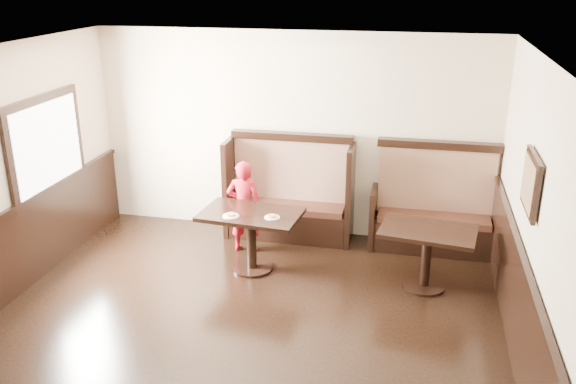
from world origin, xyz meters
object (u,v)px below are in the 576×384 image
(booth_neighbor, at_px, (433,214))
(child, at_px, (244,207))
(booth_main, at_px, (290,200))
(table_main, at_px, (251,226))
(table_neighbor, at_px, (427,244))

(booth_neighbor, xyz_separation_m, child, (-2.43, -0.61, 0.14))
(booth_main, bearing_deg, table_main, -102.37)
(booth_main, height_order, table_neighbor, booth_main)
(booth_main, distance_m, table_neighbor, 2.18)
(child, bearing_deg, table_main, 109.33)
(table_main, bearing_deg, booth_neighbor, 32.41)
(table_neighbor, bearing_deg, table_main, -171.95)
(booth_main, xyz_separation_m, child, (-0.48, -0.61, 0.10))
(booth_main, bearing_deg, child, -128.18)
(booth_neighbor, height_order, table_neighbor, booth_neighbor)
(booth_neighbor, bearing_deg, table_main, -153.06)
(booth_main, height_order, table_main, booth_main)
(table_main, distance_m, table_neighbor, 2.11)
(booth_main, distance_m, table_main, 1.15)
(child, bearing_deg, table_neighbor, 162.14)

